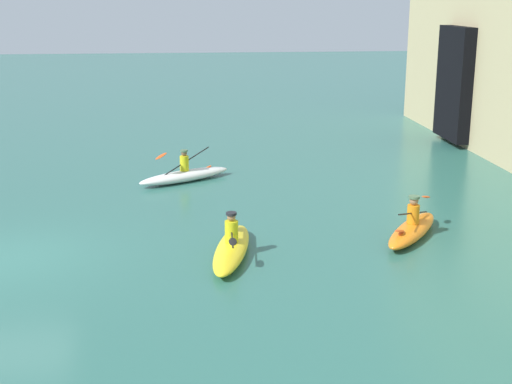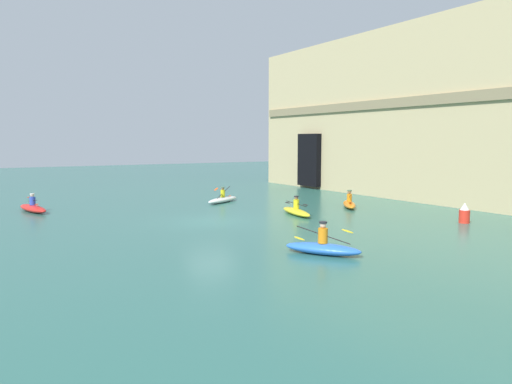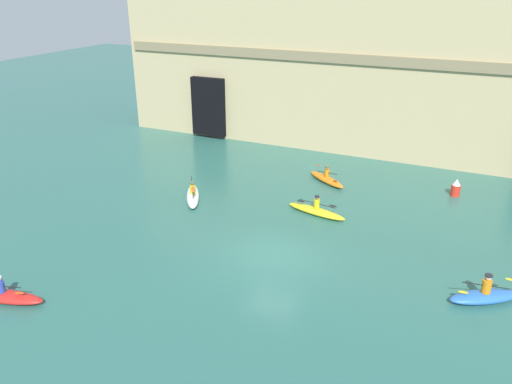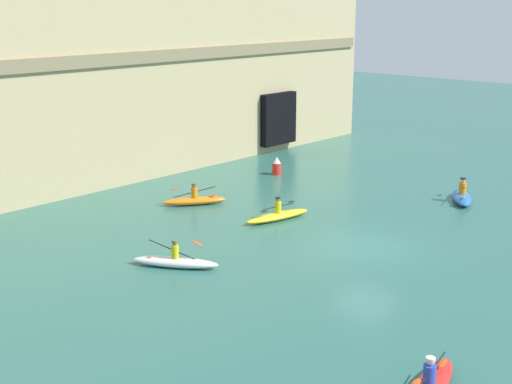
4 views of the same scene
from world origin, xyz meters
name	(u,v)px [view 3 (image 3 of 4)]	position (x,y,z in m)	size (l,w,h in m)	color
ground_plane	(273,257)	(0.00, 0.00, 0.00)	(120.00, 120.00, 0.00)	#2D665B
cliff_bluff	(385,66)	(0.87, 17.75, 5.99)	(39.11, 5.75, 12.02)	tan
kayak_blue	(485,296)	(8.75, 0.36, 0.26)	(2.85, 2.27, 1.21)	blue
kayak_yellow	(316,211)	(0.36, 5.08, 0.21)	(3.46, 1.40, 1.06)	yellow
kayak_white	(193,196)	(-6.65, 4.06, 0.21)	(2.30, 3.19, 1.07)	white
kayak_red	(2,295)	(-8.33, -7.39, 0.23)	(3.58, 1.53, 1.07)	red
kayak_orange	(327,179)	(-0.49, 9.67, 0.23)	(2.91, 2.32, 1.08)	orange
marker_buoy	(456,188)	(6.88, 10.78, 0.48)	(0.52, 0.52, 1.03)	red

